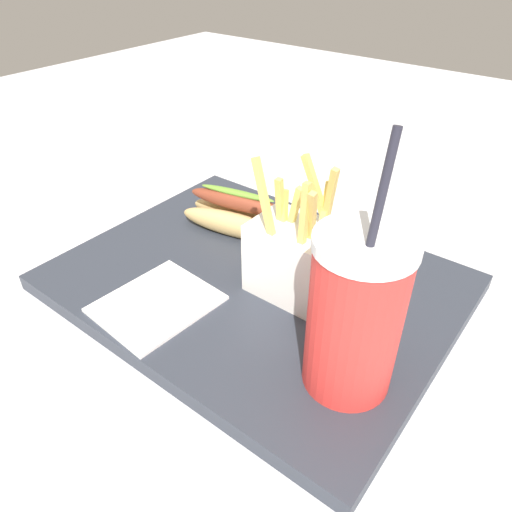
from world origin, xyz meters
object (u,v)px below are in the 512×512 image
fries_basket (294,257)px  hot_dog_1 (238,215)px  ketchup_cup_1 (337,247)px  napkin_stack (157,304)px  soda_cup (355,315)px

fries_basket → hot_dog_1: 0.15m
hot_dog_1 → ketchup_cup_1: (0.14, 0.03, -0.01)m
fries_basket → hot_dog_1: size_ratio=1.01×
ketchup_cup_1 → napkin_stack: 0.24m
soda_cup → hot_dog_1: (-0.25, 0.14, -0.06)m
napkin_stack → soda_cup: bearing=10.1°
soda_cup → napkin_stack: soda_cup is taller
ketchup_cup_1 → napkin_stack: size_ratio=0.27×
hot_dog_1 → fries_basket: bearing=-24.9°
napkin_stack → ketchup_cup_1: bearing=63.4°
soda_cup → fries_basket: 0.14m
hot_dog_1 → napkin_stack: hot_dog_1 is taller
ketchup_cup_1 → napkin_stack: (-0.11, -0.22, -0.01)m
hot_dog_1 → ketchup_cup_1: hot_dog_1 is taller
hot_dog_1 → ketchup_cup_1: 0.14m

